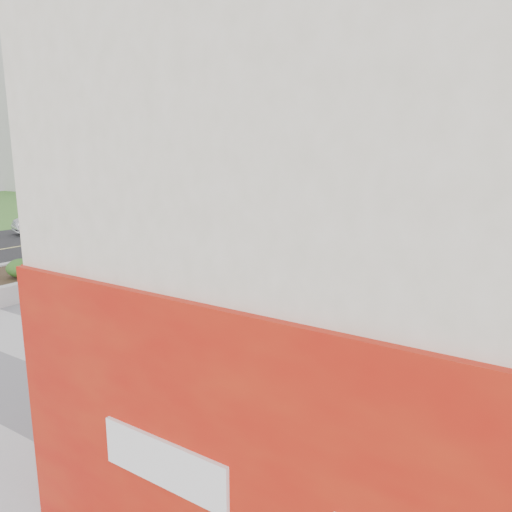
% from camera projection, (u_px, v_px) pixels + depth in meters
% --- Properties ---
extents(ground, '(160.00, 160.00, 0.00)m').
position_uv_depth(ground, '(59.00, 354.00, 10.40)').
color(ground, gray).
rests_on(ground, ground).
extents(walkway, '(8.00, 36.00, 0.01)m').
position_uv_depth(walkway, '(161.00, 315.00, 12.85)').
color(walkway, '#A8A8AD').
rests_on(walkway, ground).
extents(building, '(6.04, 24.08, 8.00)m').
position_uv_depth(building, '(508.00, 158.00, 13.16)').
color(building, beige).
rests_on(building, ground).
extents(planter, '(3.00, 18.00, 0.90)m').
position_uv_depth(planter, '(129.00, 251.00, 19.00)').
color(planter, '#9E9EA0').
rests_on(planter, ground).
extents(street, '(10.00, 40.00, 0.00)m').
position_uv_depth(street, '(29.00, 245.00, 22.58)').
color(street, black).
rests_on(street, ground).
extents(traffic_signal_near, '(0.33, 0.28, 4.20)m').
position_uv_depth(traffic_signal_near, '(247.00, 176.00, 28.02)').
color(traffic_signal_near, black).
rests_on(traffic_signal_near, ground).
extents(traffic_signal_far, '(0.33, 0.28, 4.20)m').
position_uv_depth(traffic_signal_far, '(126.00, 173.00, 32.57)').
color(traffic_signal_far, black).
rests_on(traffic_signal_far, ground).
extents(distant_bldg_west_a, '(18.00, 12.00, 22.00)m').
position_uv_depth(distant_bldg_west_a, '(36.00, 90.00, 56.87)').
color(distant_bldg_west_a, '#ADAAA3').
rests_on(distant_bldg_west_a, ground).
extents(distant_bldg_north_l, '(16.00, 12.00, 20.00)m').
position_uv_depth(distant_bldg_north_l, '(451.00, 98.00, 55.97)').
color(distant_bldg_north_l, '#ADAAA3').
rests_on(distant_bldg_north_l, ground).
extents(manhole_cover, '(0.44, 0.44, 0.01)m').
position_uv_depth(manhole_cover, '(175.00, 319.00, 12.58)').
color(manhole_cover, '#595654').
rests_on(manhole_cover, ground).
extents(skateboarder, '(0.51, 0.72, 1.52)m').
position_uv_depth(skateboarder, '(267.00, 253.00, 16.95)').
color(skateboarder, beige).
rests_on(skateboarder, ground).
extents(car_silver, '(2.42, 4.06, 1.26)m').
position_uv_depth(car_silver, '(53.00, 220.00, 26.00)').
color(car_silver, '#A8AAB0').
rests_on(car_silver, ground).
extents(car_dark, '(2.36, 4.69, 1.31)m').
position_uv_depth(car_dark, '(218.00, 212.00, 29.31)').
color(car_dark, black).
rests_on(car_dark, ground).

